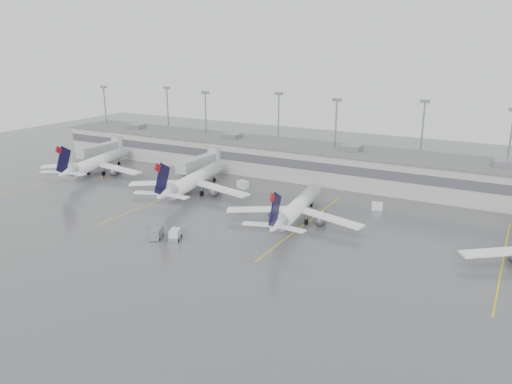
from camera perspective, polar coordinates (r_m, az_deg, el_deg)
The scene contains 18 objects.
ground at distance 87.37m, azimuth -11.60°, elevation -6.49°, with size 260.00×260.00×0.00m, color #4F4F52.
terminal at distance 133.17m, azimuth 4.57°, elevation 3.72°, with size 152.00×17.00×9.45m.
light_masts at distance 136.85m, azimuth 5.66°, elevation 7.40°, with size 142.40×8.00×20.60m.
jet_bridge_left at distance 154.91m, azimuth -16.52°, elevation 4.80°, with size 4.00×17.20×7.00m.
jet_bridge_right at distance 132.68m, azimuth -5.75°, elevation 3.51°, with size 4.00×17.20×7.00m.
stand_markings at distance 105.39m, azimuth -3.18°, elevation -2.10°, with size 105.25×40.00×0.01m.
jet_far_left at distance 139.92m, azimuth -17.80°, elevation 3.24°, with size 28.65×32.50×10.69m.
jet_mid_left at distance 116.33m, azimuth -7.19°, elevation 1.35°, with size 29.84×33.70×10.96m.
jet_mid_right at distance 97.60m, azimuth 4.69°, elevation -1.75°, with size 27.45×30.93×10.02m.
baggage_tug at distance 90.72m, azimuth -9.24°, elevation -4.96°, with size 2.89×3.51×1.95m.
baggage_cart at distance 91.69m, azimuth -11.30°, elevation -4.66°, with size 2.77×3.47×1.95m.
gse_uld_a at distance 149.16m, azimuth -18.91°, elevation 2.98°, with size 2.57×1.71×1.82m, color silver.
gse_uld_b at distance 121.14m, azimuth -1.53°, elevation 0.87°, with size 2.57×1.71×1.82m, color silver.
gse_uld_c at distance 108.47m, azimuth 13.68°, elevation -1.57°, with size 2.26×1.51×1.60m, color silver.
gse_loader at distance 138.00m, azimuth -8.02°, elevation 2.77°, with size 2.25×3.60×2.25m, color slate.
cone_a at distance 136.01m, azimuth -17.19°, elevation 1.64°, with size 0.46×0.46×0.74m, color #E55E04.
cone_b at distance 123.61m, azimuth -4.64°, elevation 0.88°, with size 0.46×0.46×0.73m, color #E55E04.
cone_c at distance 106.42m, azimuth 2.39°, elevation -1.71°, with size 0.42×0.42×0.67m, color #E55E04.
Camera 1 is at (53.32, -60.39, 33.80)m, focal length 35.00 mm.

